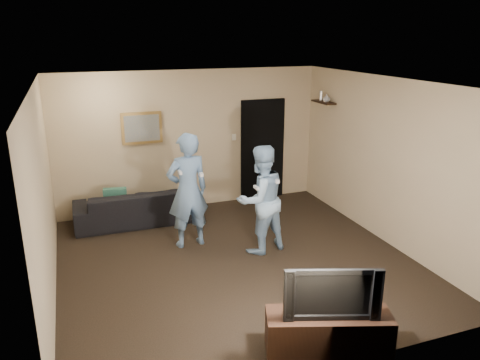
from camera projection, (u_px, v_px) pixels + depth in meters
name	position (u px, v px, depth m)	size (l,w,h in m)	color
ground	(236.00, 261.00, 6.92)	(5.00, 5.00, 0.00)	black
ceiling	(236.00, 83.00, 6.14)	(5.00, 5.00, 0.04)	silver
wall_back	(191.00, 140.00, 8.77)	(5.00, 0.04, 2.60)	tan
wall_front	(328.00, 252.00, 4.29)	(5.00, 0.04, 2.60)	tan
wall_left	(43.00, 198.00, 5.71)	(0.04, 5.00, 2.60)	tan
wall_right	(385.00, 161.00, 7.35)	(0.04, 5.00, 2.60)	tan
sofa	(135.00, 206.00, 8.24)	(2.07, 0.81, 0.60)	black
throw_pillow	(116.00, 199.00, 8.08)	(0.39, 0.12, 0.39)	#1A5042
painting_frame	(142.00, 128.00, 8.36)	(0.72, 0.05, 0.57)	olive
painting_canvas	(142.00, 128.00, 8.33)	(0.62, 0.01, 0.47)	slate
doorway	(262.00, 150.00, 9.31)	(0.90, 0.06, 2.00)	black
light_switch	(234.00, 137.00, 9.02)	(0.08, 0.02, 0.12)	silver
wall_shelf	(324.00, 102.00, 8.72)	(0.20, 0.60, 0.03)	black
shelf_vase	(327.00, 98.00, 8.60)	(0.14, 0.14, 0.14)	#BCBCC1
shelf_figurine	(321.00, 96.00, 8.78)	(0.06, 0.06, 0.18)	silver
tv_console	(328.00, 334.00, 4.84)	(1.29, 0.41, 0.46)	black
television	(331.00, 290.00, 4.69)	(0.98, 0.13, 0.56)	black
wii_player_left	(188.00, 191.00, 7.19)	(0.71, 0.54, 1.81)	#6689B1
wii_player_right	(260.00, 199.00, 7.02)	(0.94, 0.81, 1.67)	#96BBDB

